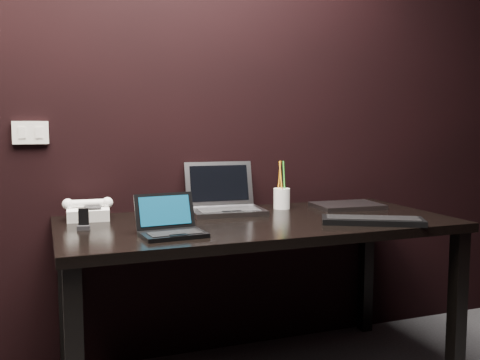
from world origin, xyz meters
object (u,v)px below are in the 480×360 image
object	(u,v)px
netbook	(171,227)
pen_cup	(282,198)
closed_laptop	(347,206)
silver_laptop	(225,203)
ext_keyboard	(373,220)
desk_phone	(88,211)
mobile_phone	(84,222)
desk	(258,237)

from	to	relation	value
netbook	pen_cup	world-z (taller)	pen_cup
netbook	closed_laptop	world-z (taller)	netbook
silver_laptop	netbook	bearing A→B (deg)	-130.39
ext_keyboard	desk_phone	xyz separation A→B (m)	(-1.12, 0.51, 0.03)
netbook	silver_laptop	bearing A→B (deg)	49.61
silver_laptop	closed_laptop	distance (m)	0.62
mobile_phone	closed_laptop	bearing A→B (deg)	4.86
ext_keyboard	silver_laptop	bearing A→B (deg)	135.33
netbook	ext_keyboard	bearing A→B (deg)	-4.38
silver_laptop	mobile_phone	distance (m)	0.69
netbook	ext_keyboard	world-z (taller)	netbook
desk_phone	mobile_phone	size ratio (longest dim) A/B	2.60
silver_laptop	pen_cup	distance (m)	0.30
silver_laptop	mobile_phone	bearing A→B (deg)	-163.73
closed_laptop	desk_phone	size ratio (longest dim) A/B	1.56
netbook	desk_phone	distance (m)	0.52
ext_keyboard	mobile_phone	xyz separation A→B (m)	(-1.15, 0.29, 0.02)
ext_keyboard	closed_laptop	world-z (taller)	ext_keyboard
silver_laptop	desk_phone	bearing A→B (deg)	177.80
netbook	ext_keyboard	xyz separation A→B (m)	(0.85, -0.07, -0.02)
desk	ext_keyboard	distance (m)	0.50
netbook	desk_phone	xyz separation A→B (m)	(-0.26, 0.45, 0.01)
silver_laptop	desk_phone	distance (m)	0.62
desk	silver_laptop	distance (m)	0.27
netbook	mobile_phone	size ratio (longest dim) A/B	2.98
pen_cup	netbook	bearing A→B (deg)	-146.84
desk	mobile_phone	size ratio (longest dim) A/B	20.30
silver_laptop	pen_cup	world-z (taller)	pen_cup
desk_phone	pen_cup	xyz separation A→B (m)	(0.92, -0.01, 0.02)
closed_laptop	desk_phone	bearing A→B (deg)	175.04
desk_phone	ext_keyboard	bearing A→B (deg)	-24.59
desk	silver_laptop	xyz separation A→B (m)	(-0.07, 0.23, 0.12)
mobile_phone	pen_cup	xyz separation A→B (m)	(0.96, 0.20, 0.02)
desk	closed_laptop	size ratio (longest dim) A/B	5.01
pen_cup	ext_keyboard	bearing A→B (deg)	-68.89
netbook	pen_cup	distance (m)	0.79
desk	pen_cup	world-z (taller)	pen_cup
ext_keyboard	closed_laptop	size ratio (longest dim) A/B	1.29
silver_laptop	desk	bearing A→B (deg)	-72.79
desk_phone	mobile_phone	bearing A→B (deg)	-99.06
desk_phone	netbook	bearing A→B (deg)	-59.27
ext_keyboard	pen_cup	distance (m)	0.53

